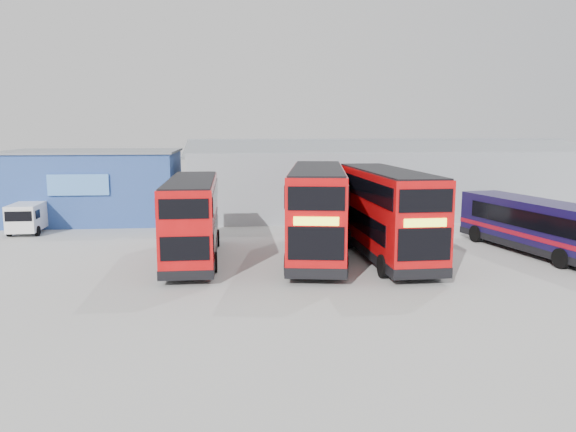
# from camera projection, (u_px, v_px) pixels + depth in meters

# --- Properties ---
(ground_plane) EXTENTS (120.00, 120.00, 0.00)m
(ground_plane) POSITION_uv_depth(u_px,v_px,m) (319.00, 279.00, 25.20)
(ground_plane) COLOR #9D9C97
(ground_plane) RESTS_ON ground
(office_block) EXTENTS (12.30, 8.32, 5.12)m
(office_block) POSITION_uv_depth(u_px,v_px,m) (94.00, 185.00, 41.17)
(office_block) COLOR navy
(office_block) RESTS_ON ground
(maintenance_shed) EXTENTS (30.50, 12.00, 5.89)m
(maintenance_shed) POSITION_uv_depth(u_px,v_px,m) (380.00, 180.00, 45.23)
(maintenance_shed) COLOR gray
(maintenance_shed) RESTS_ON ground
(double_decker_left) EXTENTS (2.60, 9.96, 4.20)m
(double_decker_left) POSITION_uv_depth(u_px,v_px,m) (192.00, 220.00, 28.39)
(double_decker_left) COLOR red
(double_decker_left) RESTS_ON ground
(double_decker_centre) EXTENTS (4.37, 11.44, 4.73)m
(double_decker_centre) POSITION_uv_depth(u_px,v_px,m) (317.00, 213.00, 29.01)
(double_decker_centre) COLOR red
(double_decker_centre) RESTS_ON ground
(double_decker_right) EXTENTS (3.04, 10.99, 4.61)m
(double_decker_right) POSITION_uv_depth(u_px,v_px,m) (386.00, 215.00, 28.87)
(double_decker_right) COLOR red
(double_decker_right) RESTS_ON ground
(single_decker_blue) EXTENTS (4.53, 10.86, 2.88)m
(single_decker_blue) POSITION_uv_depth(u_px,v_px,m) (538.00, 228.00, 29.99)
(single_decker_blue) COLOR #0F0C37
(single_decker_blue) RESTS_ON ground
(panel_van) EXTENTS (2.01, 4.50, 1.94)m
(panel_van) POSITION_uv_depth(u_px,v_px,m) (30.00, 215.00, 36.51)
(panel_van) COLOR white
(panel_van) RESTS_ON ground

